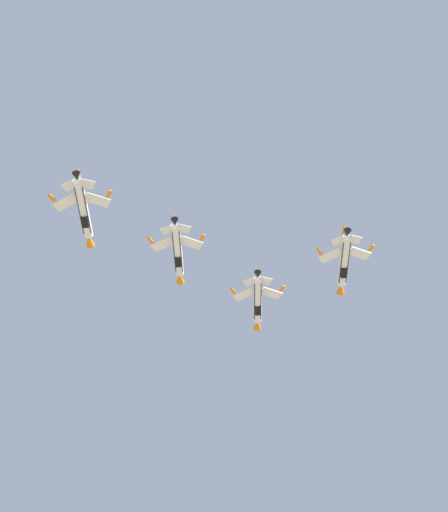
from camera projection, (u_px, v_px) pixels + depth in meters
The scene contains 4 objects.
fighter_jet_lead at pixel (257, 301), 145.65m from camera, with size 10.34×15.67×4.36m.
fighter_jet_left_wing at pixel (178, 251), 137.73m from camera, with size 10.34×15.67×4.36m.
fighter_jet_right_wing at pixel (344, 262), 136.51m from camera, with size 10.33×15.67×4.37m.
fighter_jet_left_outer at pixel (83, 210), 126.03m from camera, with size 10.33×15.67×4.38m.
Camera 1 is at (1.21, -6.12, 1.70)m, focal length 52.36 mm.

